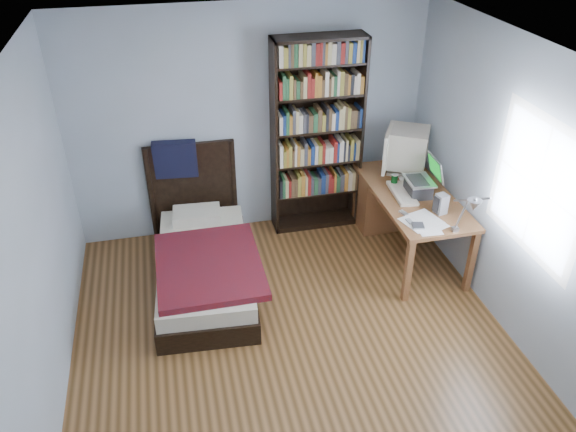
{
  "coord_description": "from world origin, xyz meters",
  "views": [
    {
      "loc": [
        -0.87,
        -3.42,
        3.57
      ],
      "look_at": [
        0.09,
        0.7,
        0.93
      ],
      "focal_mm": 35.0,
      "sensor_mm": 36.0,
      "label": 1
    }
  ],
  "objects_px": {
    "desk_lamp": "(472,207)",
    "soda_can": "(394,180)",
    "desk": "(393,199)",
    "bed": "(203,259)",
    "laptop": "(420,185)",
    "keyboard": "(402,193)",
    "speaker": "(441,204)",
    "bookshelf": "(317,137)",
    "crt_monitor": "(405,148)"
  },
  "relations": [
    {
      "from": "laptop",
      "to": "bed",
      "type": "distance_m",
      "value": 2.3
    },
    {
      "from": "keyboard",
      "to": "soda_can",
      "type": "bearing_deg",
      "value": 96.55
    },
    {
      "from": "speaker",
      "to": "crt_monitor",
      "type": "bearing_deg",
      "value": 78.39
    },
    {
      "from": "desk",
      "to": "keyboard",
      "type": "height_order",
      "value": "keyboard"
    },
    {
      "from": "desk",
      "to": "speaker",
      "type": "height_order",
      "value": "speaker"
    },
    {
      "from": "speaker",
      "to": "soda_can",
      "type": "distance_m",
      "value": 0.65
    },
    {
      "from": "crt_monitor",
      "to": "speaker",
      "type": "relative_size",
      "value": 3.11
    },
    {
      "from": "desk_lamp",
      "to": "soda_can",
      "type": "relative_size",
      "value": 4.79
    },
    {
      "from": "keyboard",
      "to": "desk_lamp",
      "type": "bearing_deg",
      "value": -80.58
    },
    {
      "from": "desk_lamp",
      "to": "speaker",
      "type": "xyz_separation_m",
      "value": [
        0.12,
        0.68,
        -0.38
      ]
    },
    {
      "from": "bookshelf",
      "to": "bed",
      "type": "relative_size",
      "value": 1.07
    },
    {
      "from": "crt_monitor",
      "to": "laptop",
      "type": "distance_m",
      "value": 0.52
    },
    {
      "from": "speaker",
      "to": "soda_can",
      "type": "height_order",
      "value": "speaker"
    },
    {
      "from": "crt_monitor",
      "to": "speaker",
      "type": "xyz_separation_m",
      "value": [
        0.03,
        -0.87,
        -0.19
      ]
    },
    {
      "from": "desk",
      "to": "desk_lamp",
      "type": "relative_size",
      "value": 2.67
    },
    {
      "from": "desk_lamp",
      "to": "speaker",
      "type": "distance_m",
      "value": 0.79
    },
    {
      "from": "bookshelf",
      "to": "bed",
      "type": "bearing_deg",
      "value": -149.97
    },
    {
      "from": "laptop",
      "to": "speaker",
      "type": "xyz_separation_m",
      "value": [
        0.04,
        -0.38,
        -0.01
      ]
    },
    {
      "from": "crt_monitor",
      "to": "keyboard",
      "type": "distance_m",
      "value": 0.56
    },
    {
      "from": "speaker",
      "to": "bookshelf",
      "type": "relative_size",
      "value": 0.09
    },
    {
      "from": "desk_lamp",
      "to": "bed",
      "type": "xyz_separation_m",
      "value": [
        -2.15,
        1.09,
        -0.94
      ]
    },
    {
      "from": "soda_can",
      "to": "speaker",
      "type": "bearing_deg",
      "value": -69.93
    },
    {
      "from": "bed",
      "to": "crt_monitor",
      "type": "bearing_deg",
      "value": 11.34
    },
    {
      "from": "soda_can",
      "to": "bed",
      "type": "xyz_separation_m",
      "value": [
        -2.05,
        -0.2,
        -0.53
      ]
    },
    {
      "from": "laptop",
      "to": "keyboard",
      "type": "relative_size",
      "value": 0.84
    },
    {
      "from": "desk_lamp",
      "to": "soda_can",
      "type": "xyz_separation_m",
      "value": [
        -0.1,
        1.29,
        -0.41
      ]
    },
    {
      "from": "keyboard",
      "to": "bed",
      "type": "height_order",
      "value": "bed"
    },
    {
      "from": "desk",
      "to": "bed",
      "type": "bearing_deg",
      "value": -168.76
    },
    {
      "from": "keyboard",
      "to": "desk",
      "type": "bearing_deg",
      "value": 79.4
    },
    {
      "from": "keyboard",
      "to": "bookshelf",
      "type": "height_order",
      "value": "bookshelf"
    },
    {
      "from": "laptop",
      "to": "bed",
      "type": "height_order",
      "value": "bed"
    },
    {
      "from": "desk_lamp",
      "to": "soda_can",
      "type": "bearing_deg",
      "value": 94.44
    },
    {
      "from": "crt_monitor",
      "to": "bed",
      "type": "bearing_deg",
      "value": -168.66
    },
    {
      "from": "desk",
      "to": "speaker",
      "type": "distance_m",
      "value": 0.95
    },
    {
      "from": "soda_can",
      "to": "bookshelf",
      "type": "bearing_deg",
      "value": 138.79
    },
    {
      "from": "soda_can",
      "to": "desk",
      "type": "bearing_deg",
      "value": 62.02
    },
    {
      "from": "crt_monitor",
      "to": "bookshelf",
      "type": "xyz_separation_m",
      "value": [
        -0.88,
        0.34,
        0.07
      ]
    },
    {
      "from": "keyboard",
      "to": "speaker",
      "type": "xyz_separation_m",
      "value": [
        0.22,
        -0.41,
        0.08
      ]
    },
    {
      "from": "desk",
      "to": "keyboard",
      "type": "relative_size",
      "value": 3.24
    },
    {
      "from": "crt_monitor",
      "to": "laptop",
      "type": "height_order",
      "value": "crt_monitor"
    },
    {
      "from": "desk",
      "to": "bookshelf",
      "type": "relative_size",
      "value": 0.73
    },
    {
      "from": "desk",
      "to": "crt_monitor",
      "type": "xyz_separation_m",
      "value": [
        0.07,
        0.02,
        0.61
      ]
    },
    {
      "from": "keyboard",
      "to": "speaker",
      "type": "bearing_deg",
      "value": -57.65
    },
    {
      "from": "speaker",
      "to": "bed",
      "type": "bearing_deg",
      "value": 156.24
    },
    {
      "from": "bookshelf",
      "to": "bed",
      "type": "xyz_separation_m",
      "value": [
        -1.37,
        -0.79,
        -0.83
      ]
    },
    {
      "from": "crt_monitor",
      "to": "desk",
      "type": "bearing_deg",
      "value": -165.8
    },
    {
      "from": "desk",
      "to": "laptop",
      "type": "bearing_deg",
      "value": -83.54
    },
    {
      "from": "crt_monitor",
      "to": "soda_can",
      "type": "distance_m",
      "value": 0.39
    },
    {
      "from": "speaker",
      "to": "bookshelf",
      "type": "bearing_deg",
      "value": 113.43
    },
    {
      "from": "crt_monitor",
      "to": "bed",
      "type": "height_order",
      "value": "crt_monitor"
    }
  ]
}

